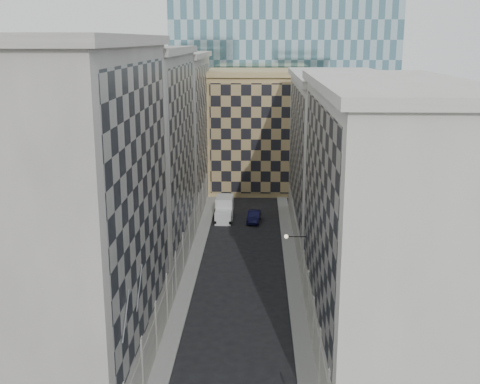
# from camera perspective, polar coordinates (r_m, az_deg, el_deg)

# --- Properties ---
(sidewalk_west) EXTENTS (1.50, 100.00, 0.15)m
(sidewalk_west) POSITION_cam_1_polar(r_m,az_deg,el_deg) (62.41, -4.73, -7.73)
(sidewalk_west) COLOR gray
(sidewalk_west) RESTS_ON ground
(sidewalk_east) EXTENTS (1.50, 100.00, 0.15)m
(sidewalk_east) POSITION_cam_1_polar(r_m,az_deg,el_deg) (62.13, 5.03, -7.84)
(sidewalk_east) COLOR gray
(sidewalk_east) RESTS_ON ground
(bldg_left_a) EXTENTS (10.80, 22.80, 23.70)m
(bldg_left_a) POSITION_cam_1_polar(r_m,az_deg,el_deg) (42.09, -15.62, -2.23)
(bldg_left_a) COLOR gray
(bldg_left_a) RESTS_ON ground
(bldg_left_b) EXTENTS (10.80, 22.80, 22.70)m
(bldg_left_b) POSITION_cam_1_polar(r_m,az_deg,el_deg) (62.93, -9.74, 3.00)
(bldg_left_b) COLOR gray
(bldg_left_b) RESTS_ON ground
(bldg_left_c) EXTENTS (10.80, 22.80, 21.70)m
(bldg_left_c) POSITION_cam_1_polar(r_m,az_deg,el_deg) (84.36, -6.80, 5.60)
(bldg_left_c) COLOR gray
(bldg_left_c) RESTS_ON ground
(bldg_right_a) EXTENTS (10.80, 26.80, 20.70)m
(bldg_right_a) POSITION_cam_1_polar(r_m,az_deg,el_deg) (45.39, 13.46, -2.88)
(bldg_right_a) COLOR beige
(bldg_right_a) RESTS_ON ground
(bldg_right_b) EXTENTS (10.80, 28.80, 19.70)m
(bldg_right_b) POSITION_cam_1_polar(r_m,az_deg,el_deg) (71.38, 9.22, 3.14)
(bldg_right_b) COLOR beige
(bldg_right_b) RESTS_ON ground
(tan_block) EXTENTS (16.80, 14.80, 18.80)m
(tan_block) POSITION_cam_1_polar(r_m,az_deg,el_deg) (96.39, 2.00, 5.93)
(tan_block) COLOR tan
(tan_block) RESTS_ON ground
(church_tower) EXTENTS (7.20, 7.20, 51.50)m
(church_tower) POSITION_cam_1_polar(r_m,az_deg,el_deg) (109.54, 0.97, 16.13)
(church_tower) COLOR #312C26
(church_tower) RESTS_ON ground
(flagpoles_left) EXTENTS (0.10, 6.33, 2.33)m
(flagpoles_left) POSITION_cam_1_polar(r_m,az_deg,el_deg) (37.61, -10.12, -10.13)
(flagpoles_left) COLOR gray
(flagpoles_left) RESTS_ON ground
(bracket_lamp) EXTENTS (1.98, 0.36, 0.36)m
(bracket_lamp) POSITION_cam_1_polar(r_m,az_deg,el_deg) (54.34, 4.59, -4.23)
(bracket_lamp) COLOR black
(bracket_lamp) RESTS_ON ground
(box_truck) EXTENTS (2.33, 5.48, 2.98)m
(box_truck) POSITION_cam_1_polar(r_m,az_deg,el_deg) (80.24, -1.49, -1.72)
(box_truck) COLOR silver
(box_truck) RESTS_ON ground
(dark_car) EXTENTS (1.95, 4.63, 1.49)m
(dark_car) POSITION_cam_1_polar(r_m,az_deg,el_deg) (79.35, 1.34, -2.33)
(dark_car) COLOR black
(dark_car) RESTS_ON ground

